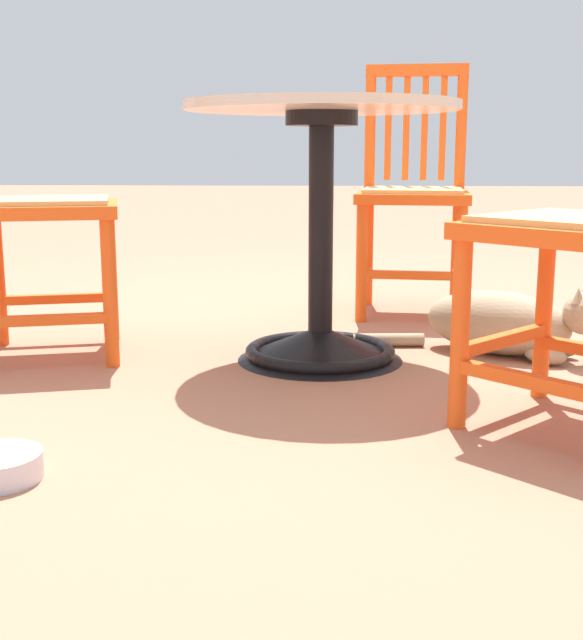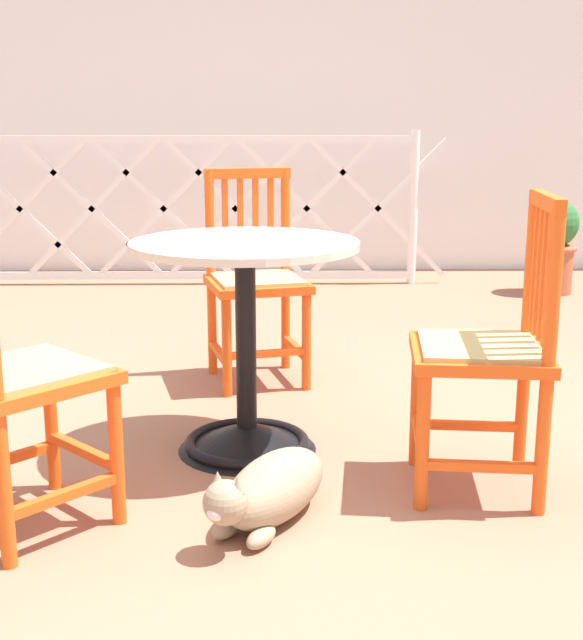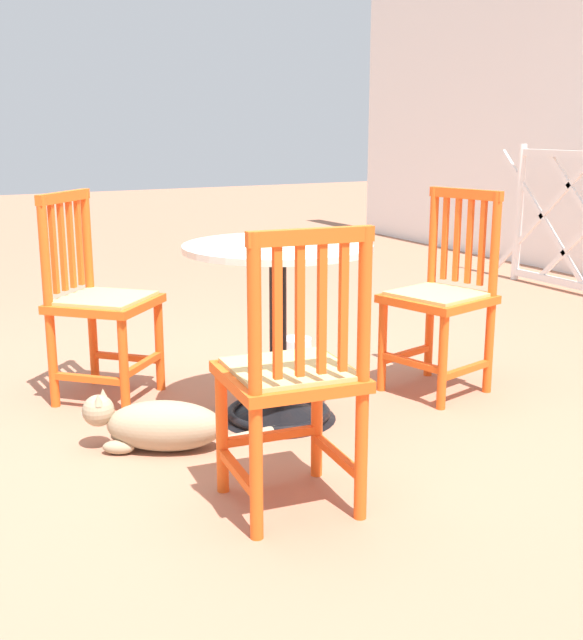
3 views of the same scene
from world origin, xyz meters
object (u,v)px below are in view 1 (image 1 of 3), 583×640
orange_chair_at_corner (36,209)px  cafe_table (321,263)px  orange_chair_near_fence (413,196)px  tabby_cat (510,324)px

orange_chair_at_corner → cafe_table: bearing=-91.0°
cafe_table → orange_chair_at_corner: bearing=89.0°
orange_chair_near_fence → cafe_table: bearing=156.2°
cafe_table → orange_chair_at_corner: (0.01, 0.82, 0.15)m
orange_chair_at_corner → tabby_cat: 1.42m
orange_chair_near_fence → orange_chair_at_corner: 1.36m
orange_chair_near_fence → orange_chair_at_corner: (-0.73, 1.15, 0.00)m
orange_chair_at_corner → tabby_cat: (0.06, -1.38, -0.34)m
orange_chair_near_fence → tabby_cat: size_ratio=1.28×
orange_chair_at_corner → tabby_cat: size_ratio=1.28×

